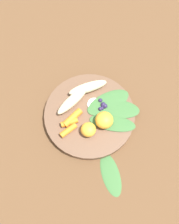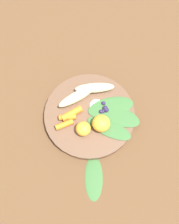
# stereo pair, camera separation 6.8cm
# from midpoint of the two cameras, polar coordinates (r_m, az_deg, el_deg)

# --- Properties ---
(ground_plane) EXTENTS (2.40, 2.40, 0.00)m
(ground_plane) POSITION_cam_midpoint_polar(r_m,az_deg,el_deg) (0.71, 2.72, -1.33)
(ground_plane) COLOR brown
(bowl) EXTENTS (0.26, 0.26, 0.02)m
(bowl) POSITION_cam_midpoint_polar(r_m,az_deg,el_deg) (0.70, 2.76, -1.00)
(bowl) COLOR brown
(bowl) RESTS_ON ground_plane
(banana_peeled_left) EXTENTS (0.10, 0.11, 0.03)m
(banana_peeled_left) POSITION_cam_midpoint_polar(r_m,az_deg,el_deg) (0.70, -0.33, 3.29)
(banana_peeled_left) COLOR beige
(banana_peeled_left) RESTS_ON bowl
(banana_peeled_right) EXTENTS (0.06, 0.12, 0.03)m
(banana_peeled_right) POSITION_cam_midpoint_polar(r_m,az_deg,el_deg) (0.71, 3.73, 5.40)
(banana_peeled_right) COLOR beige
(banana_peeled_right) RESTS_ON bowl
(orange_segment_near) EXTENTS (0.05, 0.05, 0.04)m
(orange_segment_near) POSITION_cam_midpoint_polar(r_m,az_deg,el_deg) (0.66, 5.69, -3.03)
(orange_segment_near) COLOR #F4A833
(orange_segment_near) RESTS_ON bowl
(orange_segment_far) EXTENTS (0.04, 0.04, 0.03)m
(orange_segment_far) POSITION_cam_midpoint_polar(r_m,az_deg,el_deg) (0.66, 1.48, -4.31)
(orange_segment_far) COLOR #F4A833
(orange_segment_far) RESTS_ON bowl
(carrot_front) EXTENTS (0.06, 0.06, 0.02)m
(carrot_front) POSITION_cam_midpoint_polar(r_m,az_deg,el_deg) (0.68, -1.39, -0.68)
(carrot_front) COLOR orange
(carrot_front) RESTS_ON bowl
(carrot_mid_left) EXTENTS (0.03, 0.05, 0.02)m
(carrot_mid_left) POSITION_cam_midpoint_polar(r_m,az_deg,el_deg) (0.68, -2.37, -1.56)
(carrot_mid_left) COLOR orange
(carrot_mid_left) RESTS_ON bowl
(carrot_mid_right) EXTENTS (0.04, 0.05, 0.02)m
(carrot_mid_right) POSITION_cam_midpoint_polar(r_m,az_deg,el_deg) (0.67, -3.07, -3.31)
(carrot_mid_right) COLOR orange
(carrot_mid_right) RESTS_ON bowl
(blueberry_pile) EXTENTS (0.04, 0.03, 0.01)m
(blueberry_pile) POSITION_cam_midpoint_polar(r_m,az_deg,el_deg) (0.69, 6.33, 0.41)
(blueberry_pile) COLOR #2D234C
(blueberry_pile) RESTS_ON bowl
(coconut_shred_patch) EXTENTS (0.04, 0.04, 0.00)m
(coconut_shred_patch) POSITION_cam_midpoint_polar(r_m,az_deg,el_deg) (0.70, 4.47, 1.16)
(coconut_shred_patch) COLOR white
(coconut_shred_patch) RESTS_ON bowl
(kale_leaf_left) EXTENTS (0.08, 0.14, 0.00)m
(kale_leaf_left) POSITION_cam_midpoint_polar(r_m,az_deg,el_deg) (0.68, 7.50, -4.15)
(kale_leaf_left) COLOR #3D7038
(kale_leaf_left) RESTS_ON bowl
(kale_leaf_right) EXTENTS (0.08, 0.13, 0.00)m
(kale_leaf_right) POSITION_cam_midpoint_polar(r_m,az_deg,el_deg) (0.69, 9.62, -1.22)
(kale_leaf_right) COLOR #3D7038
(kale_leaf_right) RESTS_ON bowl
(kale_leaf_rear) EXTENTS (0.11, 0.15, 0.00)m
(kale_leaf_rear) POSITION_cam_midpoint_polar(r_m,az_deg,el_deg) (0.70, 7.80, 0.83)
(kale_leaf_rear) COLOR #3D7038
(kale_leaf_rear) RESTS_ON bowl
(kale_leaf_stray) EXTENTS (0.13, 0.07, 0.01)m
(kale_leaf_stray) POSITION_cam_midpoint_polar(r_m,az_deg,el_deg) (0.67, 4.03, -15.56)
(kale_leaf_stray) COLOR #3D7038
(kale_leaf_stray) RESTS_ON ground_plane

